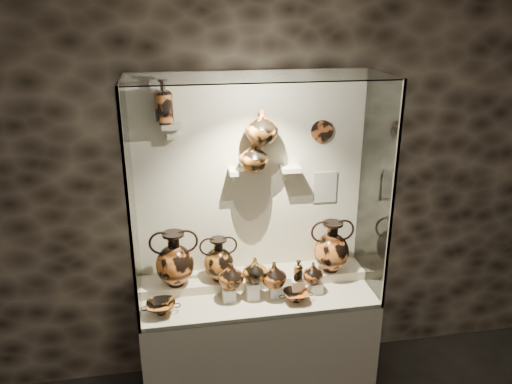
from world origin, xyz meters
TOP-DOWN VIEW (x-y plane):
  - wall_back at (0.00, 2.50)m, footprint 5.00×0.02m
  - plinth at (0.00, 2.18)m, footprint 1.70×0.60m
  - front_tier at (0.00, 2.18)m, footprint 1.68×0.58m
  - rear_tier at (0.00, 2.35)m, footprint 1.70×0.25m
  - back_panel at (0.00, 2.50)m, footprint 1.70×0.03m
  - glass_front at (0.00, 1.88)m, footprint 1.70×0.01m
  - glass_left at (-0.85, 2.18)m, footprint 0.01×0.60m
  - glass_right at (0.85, 2.18)m, footprint 0.01×0.60m
  - glass_top at (0.00, 2.18)m, footprint 1.70×0.60m
  - frame_post_left at (-0.84, 1.89)m, footprint 0.02×0.02m
  - frame_post_right at (0.84, 1.89)m, footprint 0.02×0.02m
  - pedestal_a at (-0.22, 2.13)m, footprint 0.09×0.09m
  - pedestal_b at (-0.05, 2.13)m, footprint 0.09×0.09m
  - pedestal_c at (0.12, 2.13)m, footprint 0.09×0.09m
  - pedestal_d at (0.28, 2.13)m, footprint 0.09×0.09m
  - pedestal_e at (0.42, 2.13)m, footprint 0.09×0.09m
  - bracket_ul at (-0.55, 2.42)m, footprint 0.14×0.12m
  - bracket_ca at (-0.10, 2.42)m, footprint 0.14×0.12m
  - bracket_cb at (0.10, 2.42)m, footprint 0.10×0.12m
  - bracket_cc at (0.28, 2.42)m, footprint 0.14×0.12m
  - amphora_left at (-0.59, 2.30)m, footprint 0.40×0.40m
  - amphora_mid at (-0.27, 2.32)m, footprint 0.33×0.33m
  - amphora_right at (0.59, 2.31)m, footprint 0.32×0.32m
  - jug_a at (-0.20, 2.15)m, footprint 0.21×0.21m
  - jug_b at (-0.03, 2.14)m, footprint 0.23×0.23m
  - jug_c at (0.10, 2.11)m, footprint 0.19×0.19m
  - jug_e at (0.40, 2.14)m, footprint 0.17×0.17m
  - lekythos_small at (0.28, 2.11)m, footprint 0.08×0.08m
  - kylix_left at (-0.70, 2.05)m, footprint 0.30×0.27m
  - kylix_right at (0.25, 2.04)m, footprint 0.27×0.24m
  - lekythos_tall at (-0.60, 2.40)m, footprint 0.17×0.17m
  - ovoid_vase_a at (0.00, 2.36)m, footprint 0.22×0.22m
  - ovoid_vase_b at (0.05, 2.36)m, footprint 0.25×0.25m
  - wall_plate at (0.52, 2.47)m, footprint 0.16×0.02m
  - info_placard at (0.57, 2.47)m, footprint 0.18×0.01m

SIDE VIEW (x-z plane):
  - plinth at x=0.00m, z-range 0.00..0.80m
  - front_tier at x=0.00m, z-range 0.80..0.83m
  - rear_tier at x=0.00m, z-range 0.80..0.90m
  - pedestal_e at x=0.42m, z-range 0.83..0.91m
  - pedestal_c at x=0.12m, z-range 0.83..0.92m
  - kylix_right at x=0.25m, z-range 0.83..0.92m
  - pedestal_a at x=-0.22m, z-range 0.83..0.93m
  - kylix_left at x=-0.70m, z-range 0.83..0.93m
  - pedestal_d at x=0.28m, z-range 0.83..0.95m
  - pedestal_b at x=-0.05m, z-range 0.83..0.96m
  - jug_e at x=0.40m, z-range 0.91..1.07m
  - jug_c at x=0.10m, z-range 0.92..1.11m
  - jug_a at x=-0.20m, z-range 0.93..1.12m
  - lekythos_small at x=0.28m, z-range 0.95..1.13m
  - jug_b at x=-0.03m, z-range 0.96..1.14m
  - amphora_mid at x=-0.27m, z-range 0.90..1.23m
  - amphora_right at x=0.59m, z-range 0.90..1.30m
  - amphora_left at x=-0.59m, z-range 0.90..1.32m
  - info_placard at x=0.57m, z-range 1.40..1.64m
  - wall_back at x=0.00m, z-range 0.00..3.20m
  - back_panel at x=0.00m, z-range 0.80..2.40m
  - glass_front at x=0.00m, z-range 0.80..2.40m
  - glass_left at x=-0.85m, z-range 0.80..2.40m
  - glass_right at x=0.85m, z-range 0.80..2.40m
  - frame_post_left at x=-0.84m, z-range 0.80..2.40m
  - frame_post_right at x=0.84m, z-range 0.80..2.40m
  - bracket_ca at x=-0.10m, z-range 1.68..1.72m
  - bracket_cc at x=0.28m, z-range 1.68..1.72m
  - ovoid_vase_a at x=0.00m, z-range 1.72..1.94m
  - bracket_cb at x=0.10m, z-range 1.88..1.92m
  - wall_plate at x=0.52m, z-range 1.88..2.04m
  - ovoid_vase_b at x=0.05m, z-range 1.92..2.16m
  - bracket_ul at x=-0.55m, z-range 2.03..2.07m
  - lekythos_tall at x=-0.60m, z-range 2.07..2.40m
  - glass_top at x=0.00m, z-range 2.39..2.40m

